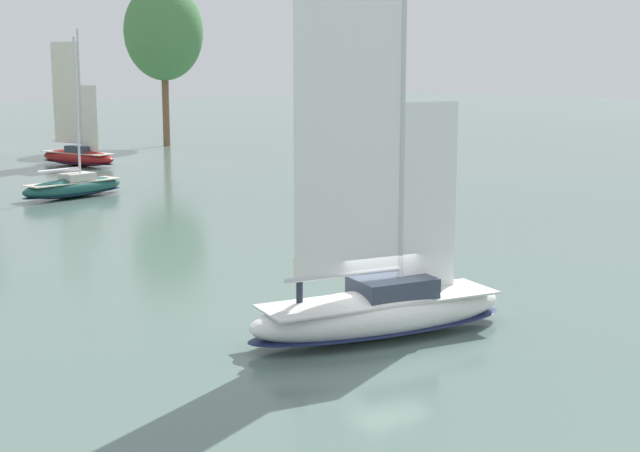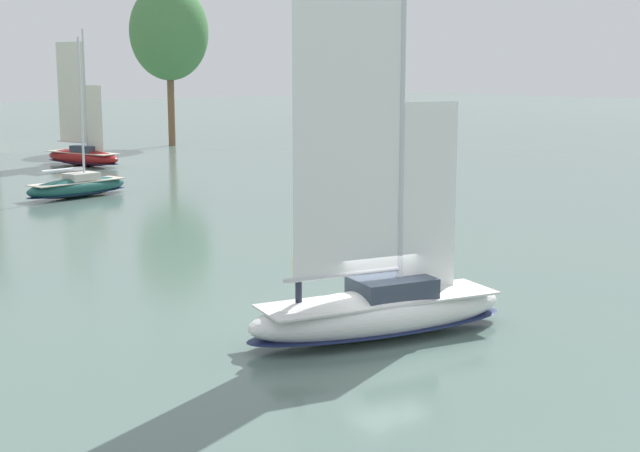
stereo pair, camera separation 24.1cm
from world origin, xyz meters
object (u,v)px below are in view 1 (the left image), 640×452
Objects in this scene: sailboat_main at (380,305)px; sailboat_moored_mid_channel at (73,187)px; channel_buoy at (413,200)px; sailboat_moored_near_marina at (78,155)px; tree_shore_left at (164,32)px.

sailboat_main is 34.99m from sailboat_moored_mid_channel.
sailboat_moored_near_marina is at bearing 97.03° from channel_buoy.
tree_shore_left reaches higher than sailboat_moored_mid_channel.
channel_buoy is at bearing -102.82° from tree_shore_left.
sailboat_moored_near_marina is (-15.56, -12.81, -10.97)m from tree_shore_left.
tree_shore_left is 51.33m from channel_buoy.
sailboat_moored_near_marina is 19.34m from sailboat_moored_mid_channel.
sailboat_moored_mid_channel is at bearing 82.08° from sailboat_main.
tree_shore_left is 8.30× the size of channel_buoy.
tree_shore_left is 22.95m from sailboat_moored_near_marina.
sailboat_moored_near_marina is at bearing -140.53° from tree_shore_left.
tree_shore_left is at bearing 52.31° from sailboat_moored_mid_channel.
tree_shore_left reaches higher than sailboat_main.
sailboat_moored_near_marina is (12.78, 52.28, -0.05)m from sailboat_main.
sailboat_main is at bearing -103.74° from sailboat_moored_near_marina.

